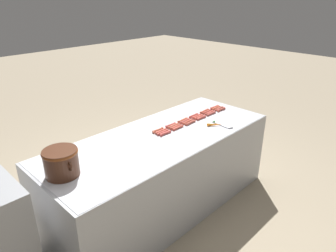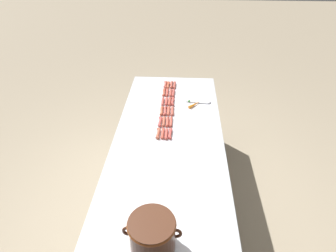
{
  "view_description": "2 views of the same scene",
  "coord_description": "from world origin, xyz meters",
  "px_view_note": "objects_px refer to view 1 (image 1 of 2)",
  "views": [
    {
      "loc": [
        -2.02,
        1.95,
        2.2
      ],
      "look_at": [
        -0.06,
        -0.04,
        0.97
      ],
      "focal_mm": 33.22,
      "sensor_mm": 36.0,
      "label": 1
    },
    {
      "loc": [
        -0.11,
        2.03,
        2.41
      ],
      "look_at": [
        0.01,
        -0.12,
        0.91
      ],
      "focal_mm": 30.89,
      "sensor_mm": 36.0,
      "label": 2
    }
  ],
  "objects_px": {
    "hot_dog_7": "(209,113)",
    "hot_dog_20": "(194,116)",
    "hot_dog_6": "(219,109)",
    "hot_dog_23": "(158,130)",
    "hot_dog_5": "(166,133)",
    "hot_dog_14": "(197,116)",
    "hot_dog_1": "(211,113)",
    "hot_dog_3": "(190,123)",
    "hot_dog_12": "(216,108)",
    "hot_dog_13": "(207,112)",
    "hot_dog_10": "(176,127)",
    "hot_dog_15": "(185,121)",
    "hot_dog_17": "(161,131)",
    "hot_dog_8": "(199,117)",
    "hot_dog_9": "(188,122)",
    "hot_dog_16": "(173,126)",
    "hot_dog_11": "(163,132)",
    "hot_dog_22": "(171,125)",
    "hot_dog_19": "(205,111)",
    "carrot": "(215,124)",
    "bean_pot": "(61,161)",
    "hot_dog_18": "(215,107)",
    "hot_dog_21": "(183,120)",
    "serving_spoon": "(226,126)"
  },
  "relations": [
    {
      "from": "hot_dog_19",
      "to": "hot_dog_20",
      "type": "distance_m",
      "value": 0.2
    },
    {
      "from": "carrot",
      "to": "hot_dog_16",
      "type": "bearing_deg",
      "value": 48.72
    },
    {
      "from": "hot_dog_12",
      "to": "carrot",
      "type": "bearing_deg",
      "value": 124.74
    },
    {
      "from": "hot_dog_12",
      "to": "hot_dog_1",
      "type": "bearing_deg",
      "value": 109.77
    },
    {
      "from": "hot_dog_6",
      "to": "hot_dog_23",
      "type": "height_order",
      "value": "same"
    },
    {
      "from": "hot_dog_8",
      "to": "hot_dog_9",
      "type": "height_order",
      "value": "same"
    },
    {
      "from": "hot_dog_1",
      "to": "hot_dog_3",
      "type": "relative_size",
      "value": 1.0
    },
    {
      "from": "hot_dog_13",
      "to": "hot_dog_10",
      "type": "bearing_deg",
      "value": 93.66
    },
    {
      "from": "hot_dog_19",
      "to": "hot_dog_21",
      "type": "bearing_deg",
      "value": 90.38
    },
    {
      "from": "hot_dog_7",
      "to": "hot_dog_16",
      "type": "relative_size",
      "value": 1.0
    },
    {
      "from": "hot_dog_23",
      "to": "hot_dog_19",
      "type": "bearing_deg",
      "value": -90.01
    },
    {
      "from": "hot_dog_1",
      "to": "hot_dog_15",
      "type": "distance_m",
      "value": 0.39
    },
    {
      "from": "hot_dog_1",
      "to": "hot_dog_3",
      "type": "height_order",
      "value": "same"
    },
    {
      "from": "serving_spoon",
      "to": "hot_dog_17",
      "type": "bearing_deg",
      "value": 55.66
    },
    {
      "from": "hot_dog_11",
      "to": "hot_dog_16",
      "type": "relative_size",
      "value": 1.0
    },
    {
      "from": "serving_spoon",
      "to": "hot_dog_18",
      "type": "bearing_deg",
      "value": -40.52
    },
    {
      "from": "hot_dog_5",
      "to": "hot_dog_18",
      "type": "xyz_separation_m",
      "value": [
        0.1,
        -0.96,
        0.0
      ]
    },
    {
      "from": "hot_dog_11",
      "to": "hot_dog_22",
      "type": "distance_m",
      "value": 0.2
    },
    {
      "from": "hot_dog_22",
      "to": "hot_dog_23",
      "type": "xyz_separation_m",
      "value": [
        0.0,
        0.19,
        0.0
      ]
    },
    {
      "from": "hot_dog_5",
      "to": "hot_dog_14",
      "type": "distance_m",
      "value": 0.58
    },
    {
      "from": "hot_dog_7",
      "to": "hot_dog_20",
      "type": "height_order",
      "value": "same"
    },
    {
      "from": "hot_dog_16",
      "to": "hot_dog_20",
      "type": "xyz_separation_m",
      "value": [
        0.04,
        -0.38,
        0.0
      ]
    },
    {
      "from": "hot_dog_13",
      "to": "hot_dog_18",
      "type": "height_order",
      "value": "same"
    },
    {
      "from": "hot_dog_9",
      "to": "hot_dog_22",
      "type": "height_order",
      "value": "same"
    },
    {
      "from": "hot_dog_3",
      "to": "hot_dog_6",
      "type": "relative_size",
      "value": 1.0
    },
    {
      "from": "hot_dog_1",
      "to": "hot_dog_21",
      "type": "distance_m",
      "value": 0.39
    },
    {
      "from": "hot_dog_1",
      "to": "bean_pot",
      "type": "bearing_deg",
      "value": 88.56
    },
    {
      "from": "hot_dog_14",
      "to": "hot_dog_18",
      "type": "distance_m",
      "value": 0.39
    },
    {
      "from": "hot_dog_13",
      "to": "hot_dog_16",
      "type": "height_order",
      "value": "same"
    },
    {
      "from": "hot_dog_8",
      "to": "hot_dog_7",
      "type": "bearing_deg",
      "value": -90.7
    },
    {
      "from": "hot_dog_13",
      "to": "carrot",
      "type": "xyz_separation_m",
      "value": [
        -0.3,
        0.24,
        0.0
      ]
    },
    {
      "from": "hot_dog_12",
      "to": "hot_dog_13",
      "type": "relative_size",
      "value": 1.0
    },
    {
      "from": "hot_dog_5",
      "to": "hot_dog_14",
      "type": "relative_size",
      "value": 1.0
    },
    {
      "from": "hot_dog_21",
      "to": "hot_dog_15",
      "type": "bearing_deg",
      "value": 178.2
    },
    {
      "from": "hot_dog_19",
      "to": "hot_dog_10",
      "type": "bearing_deg",
      "value": 97.08
    },
    {
      "from": "hot_dog_7",
      "to": "hot_dog_20",
      "type": "bearing_deg",
      "value": 69.38
    },
    {
      "from": "hot_dog_1",
      "to": "hot_dog_11",
      "type": "relative_size",
      "value": 1.0
    },
    {
      "from": "hot_dog_16",
      "to": "hot_dog_18",
      "type": "height_order",
      "value": "same"
    },
    {
      "from": "serving_spoon",
      "to": "carrot",
      "type": "height_order",
      "value": "carrot"
    },
    {
      "from": "hot_dog_1",
      "to": "hot_dog_9",
      "type": "bearing_deg",
      "value": 84.9
    },
    {
      "from": "hot_dog_6",
      "to": "bean_pot",
      "type": "distance_m",
      "value": 2.06
    },
    {
      "from": "hot_dog_13",
      "to": "hot_dog_20",
      "type": "relative_size",
      "value": 1.0
    },
    {
      "from": "hot_dog_16",
      "to": "hot_dog_21",
      "type": "relative_size",
      "value": 1.0
    },
    {
      "from": "hot_dog_7",
      "to": "bean_pot",
      "type": "height_order",
      "value": "bean_pot"
    },
    {
      "from": "hot_dog_9",
      "to": "hot_dog_12",
      "type": "xyz_separation_m",
      "value": [
        0.04,
        -0.57,
        0.0
      ]
    },
    {
      "from": "hot_dog_12",
      "to": "hot_dog_17",
      "type": "relative_size",
      "value": 1.0
    },
    {
      "from": "hot_dog_13",
      "to": "hot_dog_23",
      "type": "xyz_separation_m",
      "value": [
        0.04,
        0.77,
        0.0
      ]
    },
    {
      "from": "hot_dog_3",
      "to": "hot_dog_6",
      "type": "xyz_separation_m",
      "value": [
        0.04,
        -0.58,
        0.0
      ]
    },
    {
      "from": "hot_dog_21",
      "to": "hot_dog_22",
      "type": "bearing_deg",
      "value": 90.12
    },
    {
      "from": "hot_dog_22",
      "to": "hot_dog_19",
      "type": "bearing_deg",
      "value": -89.71
    }
  ]
}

